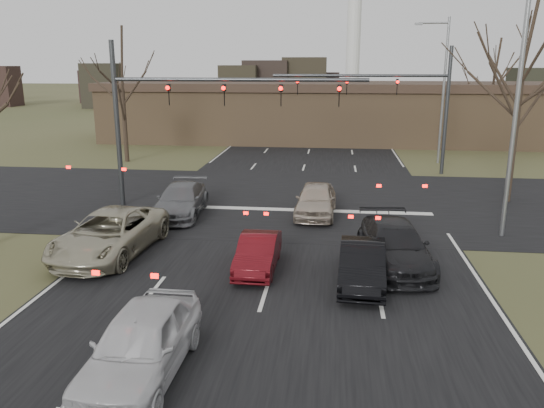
# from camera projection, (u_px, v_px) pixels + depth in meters

# --- Properties ---
(ground) EXTENTS (360.00, 360.00, 0.00)m
(ground) POSITION_uv_depth(u_px,v_px,m) (249.00, 347.00, 13.33)
(ground) COLOR #3E4424
(ground) RESTS_ON ground
(road_main) EXTENTS (14.00, 300.00, 0.02)m
(road_main) POSITION_uv_depth(u_px,v_px,m) (319.00, 117.00, 70.95)
(road_main) COLOR black
(road_main) RESTS_ON ground
(road_cross) EXTENTS (200.00, 14.00, 0.02)m
(road_cross) POSITION_uv_depth(u_px,v_px,m) (294.00, 200.00, 27.73)
(road_cross) COLOR black
(road_cross) RESTS_ON ground
(building) EXTENTS (42.40, 10.40, 5.30)m
(building) POSITION_uv_depth(u_px,v_px,m) (335.00, 112.00, 48.92)
(building) COLOR olive
(building) RESTS_ON ground
(mast_arm_near) EXTENTS (12.12, 0.24, 8.00)m
(mast_arm_near) POSITION_uv_depth(u_px,v_px,m) (182.00, 104.00, 25.11)
(mast_arm_near) COLOR #383A3D
(mast_arm_near) RESTS_ON ground
(mast_arm_far) EXTENTS (11.12, 0.24, 8.00)m
(mast_arm_far) POSITION_uv_depth(u_px,v_px,m) (402.00, 95.00, 33.45)
(mast_arm_far) COLOR #383A3D
(mast_arm_far) RESTS_ON ground
(streetlight_right_near) EXTENTS (2.34, 0.25, 10.00)m
(streetlight_right_near) POSITION_uv_depth(u_px,v_px,m) (512.00, 99.00, 20.53)
(streetlight_right_near) COLOR gray
(streetlight_right_near) RESTS_ON ground
(streetlight_right_far) EXTENTS (2.34, 0.25, 10.00)m
(streetlight_right_far) POSITION_uv_depth(u_px,v_px,m) (441.00, 84.00, 36.80)
(streetlight_right_far) COLOR gray
(streetlight_right_far) RESTS_ON ground
(tree_right_near) EXTENTS (6.90, 6.90, 11.50)m
(tree_right_near) POSITION_uv_depth(u_px,v_px,m) (528.00, 21.00, 25.20)
(tree_right_near) COLOR black
(tree_right_near) RESTS_ON ground
(tree_left_far) EXTENTS (5.70, 5.70, 9.50)m
(tree_left_far) POSITION_uv_depth(u_px,v_px,m) (120.00, 58.00, 36.92)
(tree_left_far) COLOR black
(tree_left_far) RESTS_ON ground
(tree_right_far) EXTENTS (5.40, 5.40, 9.00)m
(tree_right_far) POSITION_uv_depth(u_px,v_px,m) (495.00, 63.00, 43.50)
(tree_right_far) COLOR black
(tree_right_far) RESTS_ON ground
(car_silver_suv) EXTENTS (3.10, 6.01, 1.62)m
(car_silver_suv) POSITION_uv_depth(u_px,v_px,m) (110.00, 234.00, 19.64)
(car_silver_suv) COLOR #AFA98D
(car_silver_suv) RESTS_ON ground
(car_white_sedan) EXTENTS (1.96, 4.68, 1.58)m
(car_white_sedan) POSITION_uv_depth(u_px,v_px,m) (141.00, 343.00, 11.94)
(car_white_sedan) COLOR silver
(car_white_sedan) RESTS_ON ground
(car_black_hatch) EXTENTS (1.62, 4.14, 1.34)m
(car_black_hatch) POSITION_uv_depth(u_px,v_px,m) (362.00, 264.00, 17.03)
(car_black_hatch) COLOR black
(car_black_hatch) RESTS_ON ground
(car_charcoal_sedan) EXTENTS (2.61, 5.38, 1.51)m
(car_charcoal_sedan) POSITION_uv_depth(u_px,v_px,m) (394.00, 245.00, 18.52)
(car_charcoal_sedan) COLOR black
(car_charcoal_sedan) RESTS_ON ground
(car_grey_ahead) EXTENTS (2.32, 5.09, 1.44)m
(car_grey_ahead) POSITION_uv_depth(u_px,v_px,m) (181.00, 200.00, 24.82)
(car_grey_ahead) COLOR slate
(car_grey_ahead) RESTS_ON ground
(car_red_ahead) EXTENTS (1.29, 3.67, 1.21)m
(car_red_ahead) POSITION_uv_depth(u_px,v_px,m) (258.00, 253.00, 18.23)
(car_red_ahead) COLOR #530B11
(car_red_ahead) RESTS_ON ground
(car_silver_ahead) EXTENTS (1.96, 4.52, 1.52)m
(car_silver_ahead) POSITION_uv_depth(u_px,v_px,m) (316.00, 200.00, 24.78)
(car_silver_ahead) COLOR #B8A895
(car_silver_ahead) RESTS_ON ground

